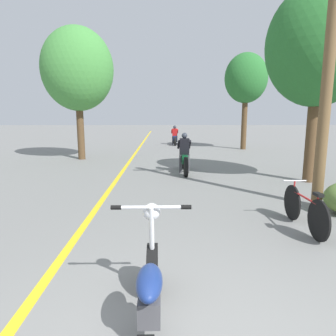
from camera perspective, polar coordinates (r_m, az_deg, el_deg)
lane_stripe_center at (r=14.68m, az=-6.82°, el=2.01°), size 0.14×48.00×0.01m
utility_pole at (r=7.51m, az=28.41°, el=18.19°), size 1.10×0.24×6.34m
roadside_tree_right_near at (r=10.28m, az=26.78°, el=19.94°), size 3.03×2.72×5.76m
roadside_tree_right_far at (r=18.74m, az=14.65°, el=16.09°), size 2.49×2.24×5.60m
roadside_tree_left at (r=14.62m, az=-16.86°, el=17.49°), size 3.20×2.88×5.90m
motorcycle_foreground at (r=3.01m, az=-3.49°, el=-23.06°), size 0.85×2.10×1.11m
motorcycle_rider_lead at (r=10.75m, az=3.12°, el=1.96°), size 0.50×2.21×1.43m
motorcycle_rider_far at (r=20.92m, az=1.29°, el=5.86°), size 0.50×2.02×1.33m
bicycle_parked at (r=5.96m, az=24.54°, el=-7.18°), size 0.44×1.71×0.81m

